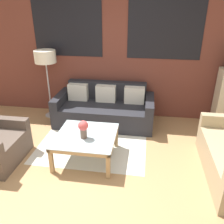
{
  "coord_description": "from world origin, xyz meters",
  "views": [
    {
      "loc": [
        0.68,
        -2.36,
        2.27
      ],
      "look_at": [
        0.12,
        1.28,
        0.55
      ],
      "focal_mm": 38.0,
      "sensor_mm": 36.0,
      "label": 1
    }
  ],
  "objects_px": {
    "couch_dark": "(105,109)",
    "coffee_table": "(86,139)",
    "flower_vase": "(83,128)",
    "floor_lamp": "(45,59)"
  },
  "relations": [
    {
      "from": "couch_dark",
      "to": "coffee_table",
      "type": "bearing_deg",
      "value": -92.5
    },
    {
      "from": "flower_vase",
      "to": "couch_dark",
      "type": "bearing_deg",
      "value": 87.16
    },
    {
      "from": "floor_lamp",
      "to": "couch_dark",
      "type": "bearing_deg",
      "value": -6.21
    },
    {
      "from": "coffee_table",
      "to": "flower_vase",
      "type": "bearing_deg",
      "value": -98.31
    },
    {
      "from": "couch_dark",
      "to": "flower_vase",
      "type": "height_order",
      "value": "couch_dark"
    },
    {
      "from": "floor_lamp",
      "to": "flower_vase",
      "type": "relative_size",
      "value": 5.03
    },
    {
      "from": "floor_lamp",
      "to": "flower_vase",
      "type": "bearing_deg",
      "value": -52.66
    },
    {
      "from": "flower_vase",
      "to": "floor_lamp",
      "type": "bearing_deg",
      "value": 127.34
    },
    {
      "from": "coffee_table",
      "to": "couch_dark",
      "type": "bearing_deg",
      "value": 87.5
    },
    {
      "from": "couch_dark",
      "to": "flower_vase",
      "type": "bearing_deg",
      "value": -92.84
    }
  ]
}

